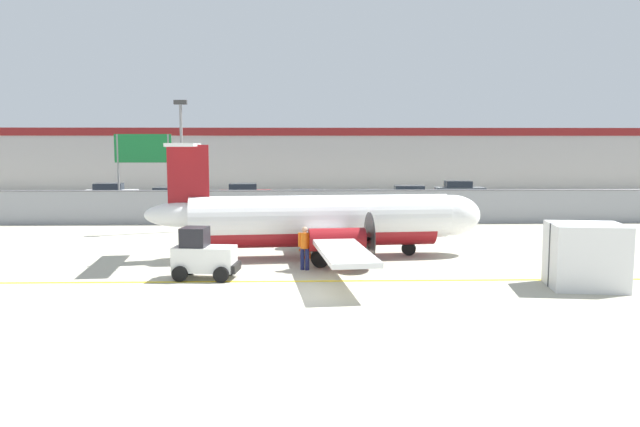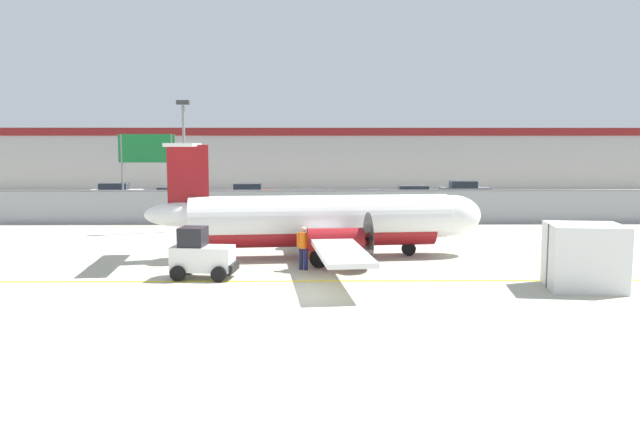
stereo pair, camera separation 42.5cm
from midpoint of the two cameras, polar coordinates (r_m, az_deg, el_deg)
The scene contains 19 objects.
ground_plane at distance 22.43m, azimuth -2.77°, elevation -6.20°, with size 140.00×140.00×0.01m.
perimeter_fence at distance 38.08m, azimuth -2.29°, elevation 0.71°, with size 98.00×0.10×2.10m.
parking_lot_strip at distance 49.63m, azimuth -2.12°, elevation 0.81°, with size 98.00×17.00×0.12m.
background_building at distance 67.90m, azimuth -1.99°, elevation 5.02°, with size 91.00×8.10×6.50m.
commuter_airplane at distance 26.82m, azimuth 0.15°, elevation -0.65°, with size 14.58×16.08×4.92m.
baggage_tug at distance 23.15m, azimuth -11.15°, elevation -3.77°, with size 2.44×1.61×1.88m.
ground_crew_worker at distance 24.25m, azimuth -1.90°, elevation -2.96°, with size 0.54×0.43×1.70m.
cargo_container at distance 23.01m, azimuth 22.64°, elevation -3.59°, with size 2.65×2.30×2.20m.
traffic_cone_near_left at distance 28.74m, azimuth -2.01°, elevation -2.78°, with size 0.36×0.36×0.64m.
traffic_cone_near_right at distance 26.85m, azimuth -1.54°, elevation -3.43°, with size 0.36×0.36×0.64m.
parked_car_0 at distance 53.68m, azimuth -18.83°, elevation 1.79°, with size 4.33×2.28×1.58m.
parked_car_1 at distance 47.29m, azimuth -13.65°, elevation 1.37°, with size 4.28×2.16×1.58m.
parked_car_2 at distance 50.72m, azimuth -7.16°, elevation 1.83°, with size 4.30×2.22×1.58m.
parked_car_3 at distance 43.66m, azimuth -1.35°, elevation 1.15°, with size 4.37×2.37×1.58m.
parked_car_4 at distance 43.35m, azimuth 3.88°, elevation 1.10°, with size 4.28×2.17×1.58m.
parked_car_5 at distance 48.37m, azimuth 8.03°, elevation 1.60°, with size 4.27×2.14×1.58m.
parked_car_6 at distance 55.27m, azimuth 12.40°, elevation 2.11°, with size 4.26×2.12×1.58m.
apron_light_pole at distance 35.45m, azimuth -12.87°, elevation 5.28°, with size 0.70×0.30×7.27m.
highway_sign at distance 41.33m, azimuth -16.15°, elevation 5.11°, with size 3.60×0.14×5.50m.
Camera 1 is at (0.26, -19.88, 4.90)m, focal length 35.00 mm.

